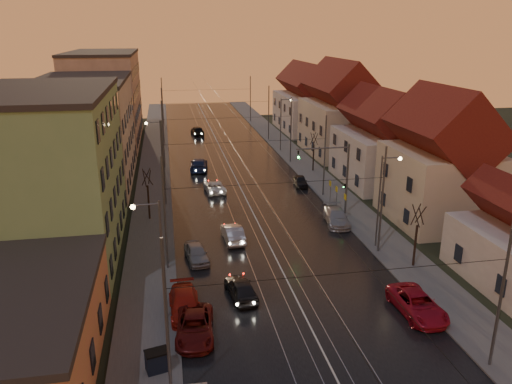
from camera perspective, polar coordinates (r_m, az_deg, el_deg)
ground at (r=32.74m, az=5.93°, el=-14.58°), size 160.00×160.00×0.00m
road at (r=69.16m, az=-3.21°, el=3.29°), size 16.00×120.00×0.04m
sidewalk_left at (r=68.69m, az=-11.53°, el=2.90°), size 4.00×120.00×0.15m
sidewalk_right at (r=71.01m, az=4.83°, el=3.69°), size 4.00×120.00×0.15m
tram_rail_0 at (r=68.92m, az=-5.03°, el=3.23°), size 0.06×120.00×0.03m
tram_rail_1 at (r=69.06m, az=-3.85°, el=3.29°), size 0.06×120.00×0.03m
tram_rail_2 at (r=69.24m, az=-2.58°, el=3.35°), size 0.06×120.00×0.03m
tram_rail_3 at (r=69.44m, az=-1.41°, el=3.41°), size 0.06×120.00×0.03m
apartment_left_1 at (r=42.93m, az=-22.54°, el=1.65°), size 10.00×18.00×13.00m
apartment_left_2 at (r=62.21m, az=-18.89°, el=6.33°), size 10.00×20.00×12.00m
apartment_left_3 at (r=85.57m, az=-16.77°, el=10.18°), size 10.00×24.00×14.00m
house_right_1 at (r=49.91m, az=20.33°, el=2.82°), size 8.67×10.20×10.80m
house_right_2 at (r=61.29m, az=14.23°, el=5.29°), size 9.18×12.24×9.20m
house_right_3 at (r=74.73m, az=9.60°, el=8.71°), size 9.18×14.28×11.50m
house_right_4 at (r=91.79m, az=5.78°, el=10.09°), size 9.18×16.32×10.00m
catenary_pole_l_0 at (r=24.24m, az=-10.13°, el=-14.98°), size 0.16×0.16×9.00m
catenary_pole_r_0 at (r=29.44m, az=26.25°, el=-10.40°), size 0.16×0.16×9.00m
catenary_pole_l_1 at (r=37.74m, az=-10.38°, el=-2.57°), size 0.16×0.16×9.00m
catenary_pole_r_1 at (r=41.27m, az=14.21°, el=-1.03°), size 0.16×0.16×9.00m
catenary_pole_l_2 at (r=52.07m, az=-10.50°, el=3.17°), size 0.16×0.16×9.00m
catenary_pole_r_2 at (r=54.68m, az=7.85°, el=4.02°), size 0.16×0.16×9.00m
catenary_pole_l_3 at (r=66.69m, az=-10.57°, el=6.41°), size 0.16×0.16×9.00m
catenary_pole_r_3 at (r=68.75m, az=4.01°, el=7.02°), size 0.16×0.16×9.00m
catenary_pole_l_4 at (r=81.45m, az=-10.61°, el=8.49°), size 0.16×0.16×9.00m
catenary_pole_r_4 at (r=83.15m, az=1.46°, el=8.98°), size 0.16×0.16×9.00m
catenary_pole_l_5 at (r=99.26m, az=-10.64°, el=10.16°), size 0.16×0.16×9.00m
catenary_pole_r_5 at (r=100.66m, az=-0.65°, el=10.57°), size 0.16×0.16×9.00m
street_lamp_0 at (r=31.12m, az=-11.27°, el=-6.44°), size 1.75×0.32×8.00m
street_lamp_1 at (r=42.22m, az=14.33°, el=-0.06°), size 1.75×0.32×8.00m
street_lamp_2 at (r=57.81m, az=-11.05°, el=5.01°), size 1.75×0.32×8.00m
street_lamp_3 at (r=75.49m, az=3.08°, el=8.32°), size 1.75×0.32×8.00m
traffic_light_mast at (r=48.98m, az=9.32°, el=2.41°), size 5.30×0.32×7.20m
bare_tree_0 at (r=48.83m, az=-12.21°, el=-0.40°), size 1.09×1.09×5.11m
bare_tree_1 at (r=40.16m, az=17.81°, el=-4.97°), size 1.09×1.09×5.11m
bare_tree_2 at (r=64.95m, az=6.60°, el=4.47°), size 1.09×1.09×5.11m
driving_car_0 at (r=34.88m, az=-1.74°, el=-10.93°), size 2.15×4.31×1.41m
driving_car_1 at (r=43.64m, az=-2.67°, el=-4.73°), size 1.78×4.42×1.43m
driving_car_2 at (r=56.77m, az=-4.76°, el=0.58°), size 2.43×4.60×1.23m
driving_car_3 at (r=65.99m, az=-6.55°, el=3.16°), size 2.71×5.56×1.56m
driving_car_4 at (r=88.56m, az=-6.72°, el=6.98°), size 2.35×4.78×1.57m
parked_left_1 at (r=31.17m, az=-7.00°, el=-15.01°), size 2.59×4.97×1.34m
parked_left_2 at (r=33.45m, az=-8.18°, el=-12.53°), size 2.04×4.77×1.37m
parked_left_3 at (r=40.28m, az=-6.83°, el=-6.94°), size 2.08×4.13×1.35m
parked_right_0 at (r=34.66m, az=17.95°, el=-12.09°), size 2.46×5.15×1.42m
parked_right_1 at (r=47.96m, az=9.17°, el=-2.81°), size 2.64×5.14×1.43m
parked_right_2 at (r=59.01m, az=5.11°, el=1.24°), size 1.83×3.71×1.22m
dumpster at (r=28.68m, az=-11.21°, el=-18.45°), size 1.36×1.07×1.10m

